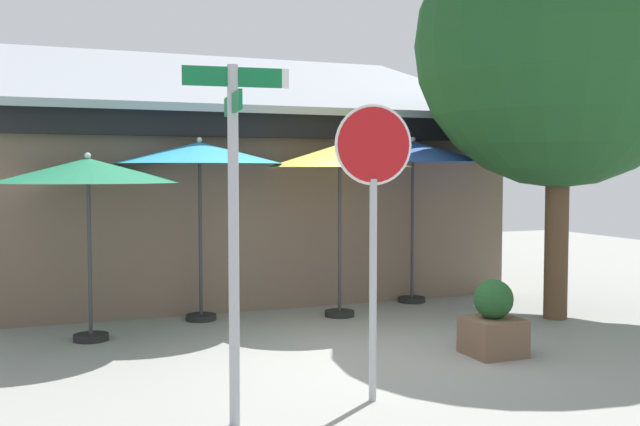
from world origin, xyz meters
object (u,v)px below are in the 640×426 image
at_px(patio_umbrella_teal_center, 200,155).
at_px(patio_umbrella_royal_blue_far_right, 413,153).
at_px(patio_umbrella_forest_green_left, 88,172).
at_px(patio_umbrella_mustard_right, 340,157).
at_px(stop_sign, 373,197).
at_px(street_sign_post, 234,208).
at_px(sidewalk_planter, 493,322).
at_px(shade_tree, 578,49).

height_order(patio_umbrella_teal_center, patio_umbrella_royal_blue_far_right, patio_umbrella_royal_blue_far_right).
relative_size(patio_umbrella_forest_green_left, patio_umbrella_mustard_right, 0.91).
bearing_deg(stop_sign, street_sign_post, -172.39).
height_order(street_sign_post, patio_umbrella_royal_blue_far_right, street_sign_post).
height_order(stop_sign, sidewalk_planter, stop_sign).
distance_m(street_sign_post, shade_tree, 6.60).
relative_size(patio_umbrella_teal_center, patio_umbrella_mustard_right, 1.01).
distance_m(street_sign_post, stop_sign, 1.38).
height_order(patio_umbrella_mustard_right, sidewalk_planter, patio_umbrella_mustard_right).
bearing_deg(patio_umbrella_mustard_right, street_sign_post, -123.37).
relative_size(patio_umbrella_teal_center, shade_tree, 0.44).
bearing_deg(stop_sign, patio_umbrella_forest_green_left, 123.37).
xyz_separation_m(street_sign_post, stop_sign, (1.37, 0.18, 0.07)).
xyz_separation_m(stop_sign, patio_umbrella_mustard_right, (1.25, 3.79, 0.44)).
bearing_deg(patio_umbrella_mustard_right, patio_umbrella_royal_blue_far_right, 22.74).
distance_m(street_sign_post, patio_umbrella_forest_green_left, 3.81).
distance_m(patio_umbrella_mustard_right, shade_tree, 3.74).
bearing_deg(patio_umbrella_mustard_right, shade_tree, -24.09).
distance_m(street_sign_post, patio_umbrella_teal_center, 4.51).
distance_m(patio_umbrella_forest_green_left, shade_tree, 6.97).
bearing_deg(patio_umbrella_mustard_right, sidewalk_planter, -74.02).
xyz_separation_m(street_sign_post, patio_umbrella_royal_blue_far_right, (4.18, 4.63, 0.60)).
distance_m(patio_umbrella_mustard_right, patio_umbrella_royal_blue_far_right, 1.70).
xyz_separation_m(patio_umbrella_forest_green_left, patio_umbrella_mustard_right, (3.55, 0.29, 0.21)).
xyz_separation_m(stop_sign, patio_umbrella_royal_blue_far_right, (2.81, 4.44, 0.53)).
bearing_deg(patio_umbrella_forest_green_left, patio_umbrella_royal_blue_far_right, 10.47).
bearing_deg(patio_umbrella_royal_blue_far_right, patio_umbrella_forest_green_left, -169.53).
bearing_deg(patio_umbrella_teal_center, street_sign_post, -98.18).
xyz_separation_m(shade_tree, sidewalk_planter, (-2.32, -1.37, -3.50)).
distance_m(patio_umbrella_forest_green_left, sidewalk_planter, 5.29).
distance_m(stop_sign, sidewalk_planter, 2.75).
relative_size(street_sign_post, patio_umbrella_mustard_right, 1.16).
bearing_deg(shade_tree, patio_umbrella_forest_green_left, 170.61).
xyz_separation_m(patio_umbrella_forest_green_left, shade_tree, (6.66, -1.10, 1.75)).
bearing_deg(street_sign_post, patio_umbrella_mustard_right, 56.63).
bearing_deg(street_sign_post, patio_umbrella_royal_blue_far_right, 47.90).
bearing_deg(patio_umbrella_forest_green_left, stop_sign, -56.63).
bearing_deg(sidewalk_planter, shade_tree, 30.60).
height_order(patio_umbrella_mustard_right, patio_umbrella_royal_blue_far_right, patio_umbrella_royal_blue_far_right).
height_order(street_sign_post, patio_umbrella_mustard_right, street_sign_post).
distance_m(stop_sign, shade_tree, 5.35).
relative_size(patio_umbrella_royal_blue_far_right, shade_tree, 0.45).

